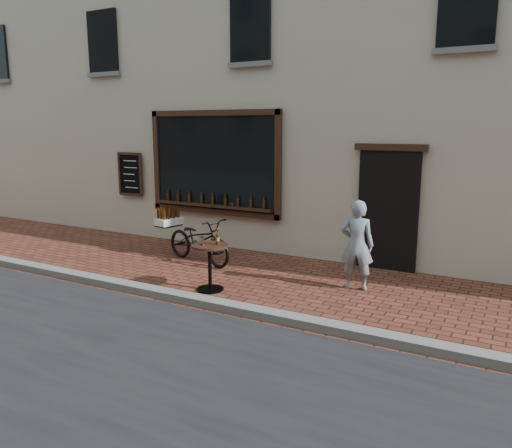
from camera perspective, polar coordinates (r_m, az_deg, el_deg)
The scene contains 6 objects.
ground at distance 7.45m, azimuth -7.12°, elevation -9.63°, with size 90.00×90.00×0.00m, color #52261A.
kerb at distance 7.58m, azimuth -6.24°, elevation -8.76°, with size 90.00×0.25×0.12m, color slate.
shop_building at distance 13.02m, azimuth 10.57°, elevation 21.41°, with size 28.00×6.20×10.00m.
cargo_bicycle at distance 9.80m, azimuth -6.69°, elevation -1.76°, with size 2.04×1.01×0.96m.
bistro_table at distance 8.09m, azimuth -5.30°, elevation -3.86°, with size 0.59×0.59×1.02m.
pedestrian at distance 8.24m, azimuth 11.45°, elevation -2.36°, with size 0.54×0.35×1.48m, color gray.
Camera 1 is at (4.13, -5.62, 2.62)m, focal length 35.00 mm.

